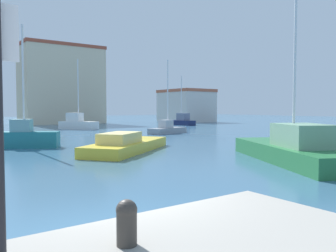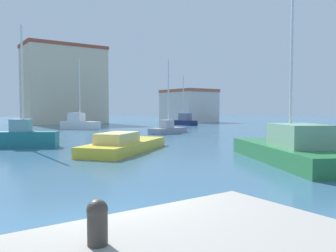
% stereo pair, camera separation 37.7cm
% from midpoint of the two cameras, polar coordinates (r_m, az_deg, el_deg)
% --- Properties ---
extents(water, '(160.00, 160.00, 0.00)m').
position_cam_midpoint_polar(water, '(31.35, -0.94, -1.46)').
color(water, '#38607F').
rests_on(water, ground).
extents(mooring_bollard, '(0.24, 0.24, 0.52)m').
position_cam_midpoint_polar(mooring_bollard, '(4.03, -9.59, -15.15)').
color(mooring_bollard, '#38332D').
rests_on(mooring_bollard, pier_quay).
extents(sailboat_grey_center_channel, '(4.67, 2.82, 7.00)m').
position_cam_midpoint_polar(sailboat_grey_center_channel, '(33.07, -0.44, -0.42)').
color(sailboat_grey_center_channel, gray).
rests_on(sailboat_grey_center_channel, water).
extents(sailboat_teal_distant_north, '(4.04, 2.99, 7.43)m').
position_cam_midpoint_polar(sailboat_teal_distant_north, '(22.88, -23.09, -1.62)').
color(sailboat_teal_distant_north, '#1E707A').
rests_on(sailboat_teal_distant_north, water).
extents(sailboat_green_behind_lamppost, '(6.04, 8.45, 11.16)m').
position_cam_midpoint_polar(sailboat_green_behind_lamppost, '(16.36, 19.64, -3.52)').
color(sailboat_green_behind_lamppost, '#28703D').
rests_on(sailboat_green_behind_lamppost, water).
extents(motorboat_yellow_distant_east, '(7.10, 6.20, 1.11)m').
position_cam_midpoint_polar(motorboat_yellow_distant_east, '(19.34, -7.47, -3.08)').
color(motorboat_yellow_distant_east, gold).
rests_on(motorboat_yellow_distant_east, water).
extents(sailboat_white_far_left, '(3.64, 4.68, 7.97)m').
position_cam_midpoint_polar(sailboat_white_far_left, '(40.81, -14.92, 0.47)').
color(sailboat_white_far_left, white).
rests_on(sailboat_white_far_left, water).
extents(sailboat_navy_mid_harbor, '(1.73, 4.55, 7.03)m').
position_cam_midpoint_polar(sailboat_navy_mid_harbor, '(49.52, 2.07, 0.90)').
color(sailboat_navy_mid_harbor, '#19234C').
rests_on(sailboat_navy_mid_harbor, water).
extents(warehouse_block, '(12.21, 7.08, 12.18)m').
position_cam_midpoint_polar(warehouse_block, '(57.19, -17.30, 6.52)').
color(warehouse_block, beige).
rests_on(warehouse_block, ground).
extents(yacht_club, '(6.92, 8.94, 5.71)m').
position_cam_midpoint_polar(yacht_club, '(61.77, 2.82, 3.37)').
color(yacht_club, beige).
rests_on(yacht_club, ground).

